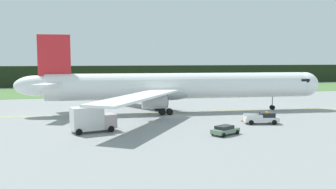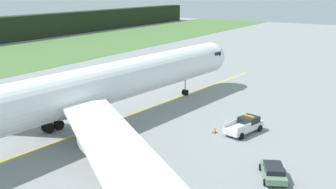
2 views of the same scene
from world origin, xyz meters
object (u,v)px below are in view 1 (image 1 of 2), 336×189
Objects in this scene: ops_pickup_truck at (262,118)px; apron_cone at (243,119)px; staff_car at (225,130)px; catering_truck at (92,119)px; airliner at (176,86)px.

ops_pickup_truck is 9.16× the size of apron_cone.
ops_pickup_truck reaches higher than staff_car.
apron_cone is at bearing 6.74° from catering_truck.
apron_cone is at bearing -59.55° from airliner.
catering_truck is (-26.71, 0.02, 0.98)m from ops_pickup_truck.
airliner is 19.10m from ops_pickup_truck.
staff_car is at bearing -127.80° from apron_cone.
staff_car is (-9.32, -6.53, -0.20)m from ops_pickup_truck.
ops_pickup_truck is 3.59m from apron_cone.
catering_truck is at bearing -136.95° from airliner.
staff_car is (0.31, -22.50, -4.31)m from airliner.
ops_pickup_truck is 11.38m from staff_car.
airliner is at bearing 90.79° from staff_car.
ops_pickup_truck is at bearing -56.23° from apron_cone.
airliner is at bearing 121.08° from ops_pickup_truck.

